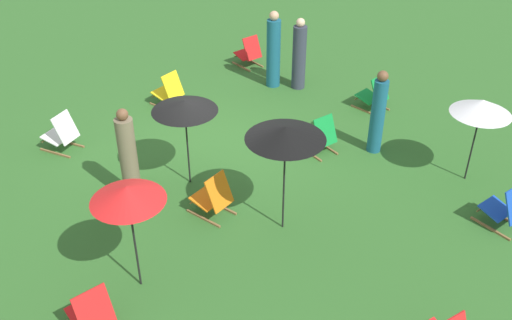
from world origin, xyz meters
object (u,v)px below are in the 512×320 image
at_px(deckchair_5, 91,314).
at_px(umbrella_0, 184,106).
at_px(deckchair_7, 249,53).
at_px(person_0, 378,114).
at_px(deckchair_11, 505,209).
at_px(deckchair_3, 374,95).
at_px(person_2, 273,51).
at_px(person_3, 299,56).
at_px(umbrella_1, 286,133).
at_px(deckchair_0, 169,91).
at_px(person_1, 129,158).
at_px(deckchair_8, 320,136).
at_px(deckchair_10, 61,134).
at_px(deckchair_1, 213,197).
at_px(umbrella_3, 482,107).
at_px(umbrella_2, 127,194).

bearing_deg(deckchair_5, umbrella_0, -144.91).
distance_m(deckchair_7, person_0, 4.98).
bearing_deg(deckchair_11, deckchair_3, -108.53).
bearing_deg(person_0, person_2, -38.81).
bearing_deg(person_3, deckchair_3, -161.49).
relative_size(deckchair_7, umbrella_1, 0.42).
relative_size(deckchair_0, person_1, 0.45).
height_order(umbrella_0, person_2, person_2).
distance_m(deckchair_5, deckchair_7, 9.16).
bearing_deg(person_3, deckchair_8, 148.40).
distance_m(deckchair_10, person_1, 2.46).
bearing_deg(deckchair_5, person_0, -174.31).
distance_m(deckchair_0, deckchair_10, 2.73).
bearing_deg(person_1, umbrella_1, 101.75).
bearing_deg(deckchair_1, deckchair_11, 123.65).
relative_size(deckchair_3, person_2, 0.44).
xyz_separation_m(deckchair_11, umbrella_0, (2.51, -4.98, 1.25)).
xyz_separation_m(deckchair_5, umbrella_3, (-6.84, 2.35, 1.17)).
bearing_deg(deckchair_1, person_1, -70.19).
distance_m(umbrella_1, umbrella_2, 2.58).
relative_size(deckchair_1, umbrella_3, 0.50).
xyz_separation_m(umbrella_1, person_3, (-4.49, -3.03, -1.03)).
xyz_separation_m(deckchair_8, person_2, (-1.80, -2.67, 0.52)).
relative_size(deckchair_3, deckchair_8, 0.98).
relative_size(deckchair_1, deckchair_8, 0.98).
relative_size(deckchair_10, umbrella_3, 0.51).
xyz_separation_m(deckchair_1, person_0, (-3.65, 1.04, 0.48)).
xyz_separation_m(umbrella_0, umbrella_2, (2.35, 1.35, 0.07)).
height_order(deckchair_1, deckchair_8, same).
bearing_deg(umbrella_1, umbrella_3, 152.30).
bearing_deg(person_0, deckchair_0, -5.82).
xyz_separation_m(deckchair_8, umbrella_3, (-1.01, 2.68, 1.17)).
bearing_deg(deckchair_11, umbrella_3, -120.67).
height_order(deckchair_0, deckchair_10, same).
bearing_deg(umbrella_3, deckchair_10, -57.24).
height_order(deckchair_10, umbrella_0, umbrella_0).
distance_m(deckchair_5, person_1, 3.12).
bearing_deg(deckchair_1, deckchair_7, -147.58).
xyz_separation_m(umbrella_0, person_3, (-4.57, -0.88, -0.80)).
relative_size(deckchair_5, umbrella_3, 0.50).
xyz_separation_m(umbrella_1, umbrella_3, (-3.38, 1.78, -0.31)).
bearing_deg(deckchair_11, deckchair_7, -94.69).
relative_size(deckchair_1, umbrella_2, 0.46).
height_order(umbrella_2, person_3, umbrella_2).
bearing_deg(deckchair_5, umbrella_1, -179.49).
bearing_deg(umbrella_3, deckchair_7, -101.10).
distance_m(umbrella_0, person_2, 4.55).
distance_m(deckchair_1, person_0, 3.82).
relative_size(deckchair_0, umbrella_1, 0.42).
xyz_separation_m(deckchair_7, deckchair_10, (5.63, -0.16, 0.00)).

